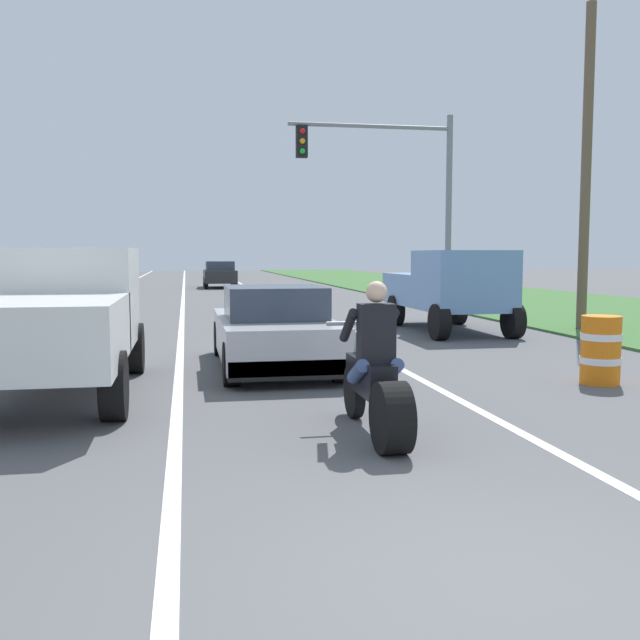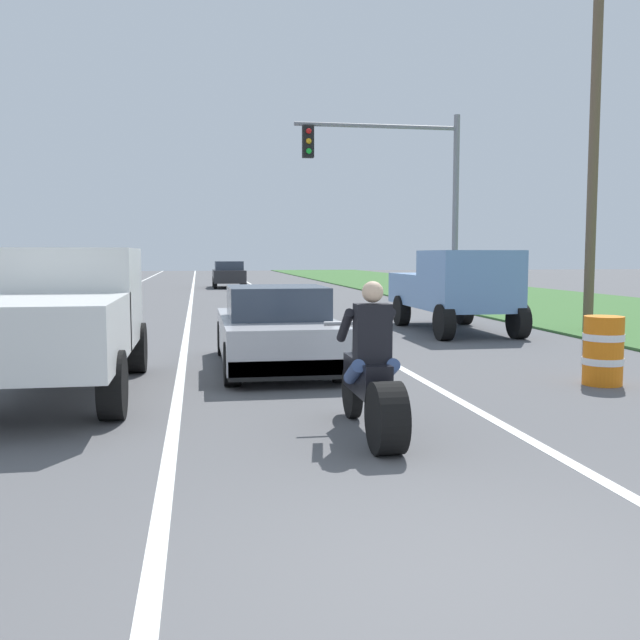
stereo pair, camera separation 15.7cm
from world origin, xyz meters
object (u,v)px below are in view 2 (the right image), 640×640
Objects in this scene: traffic_light_mast_near at (406,182)px; motorcycle_with_rider at (372,381)px; sports_car_silver at (276,330)px; pickup_truck_right_shoulder_light_blue at (455,286)px; distant_car_far_ahead at (229,274)px; pickup_truck_left_lane_white at (58,313)px; construction_barrel_nearest at (603,350)px.

motorcycle_with_rider is at bearing -107.73° from traffic_light_mast_near.
sports_car_silver is 0.72× the size of traffic_light_mast_near.
distant_car_far_ahead is (-4.46, 24.32, -0.33)m from pickup_truck_right_shoulder_light_blue.
traffic_light_mast_near reaches higher than motorcycle_with_rider.
traffic_light_mast_near reaches higher than pickup_truck_left_lane_white.
sports_car_silver is 1.08× the size of distant_car_far_ahead.
traffic_light_mast_near is (4.35, 13.59, 3.43)m from motorcycle_with_rider.
traffic_light_mast_near is (-0.11, 3.92, 2.91)m from pickup_truck_right_shoulder_light_blue.
distant_car_far_ahead reaches higher than construction_barrel_nearest.
sports_car_silver is 4.30× the size of construction_barrel_nearest.
sports_car_silver is 0.90× the size of pickup_truck_left_lane_white.
pickup_truck_left_lane_white is 1.00× the size of pickup_truck_right_shoulder_light_blue.
distant_car_far_ahead is (-4.04, 31.60, 0.27)m from construction_barrel_nearest.
motorcycle_with_rider is at bearing -39.12° from pickup_truck_left_lane_white.
pickup_truck_right_shoulder_light_blue is at bearing 45.02° from sports_car_silver.
motorcycle_with_rider is 0.51× the size of sports_car_silver.
traffic_light_mast_near is at bearing -77.95° from distant_car_far_ahead.
sports_car_silver is (-0.48, 4.74, 0.04)m from motorcycle_with_rider.
distant_car_far_ahead is at bearing 97.28° from construction_barrel_nearest.
distant_car_far_ahead is at bearing 89.09° from sports_car_silver.
motorcycle_with_rider is 0.46× the size of pickup_truck_right_shoulder_light_blue.
pickup_truck_right_shoulder_light_blue is at bearing 65.28° from motorcycle_with_rider.
motorcycle_with_rider reaches higher than construction_barrel_nearest.
motorcycle_with_rider is 34.00m from distant_car_far_ahead.
pickup_truck_right_shoulder_light_blue reaches higher than distant_car_far_ahead.
distant_car_far_ahead is (3.59, 31.07, -0.33)m from pickup_truck_left_lane_white.
pickup_truck_left_lane_white reaches higher than motorcycle_with_rider.
construction_barrel_nearest is (4.50, -2.35, -0.13)m from sports_car_silver.
construction_barrel_nearest is (7.62, -0.53, -0.60)m from pickup_truck_left_lane_white.
pickup_truck_right_shoulder_light_blue is at bearing -88.43° from traffic_light_mast_near.
pickup_truck_left_lane_white and pickup_truck_right_shoulder_light_blue have the same top height.
construction_barrel_nearest is at bearing -91.63° from traffic_light_mast_near.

